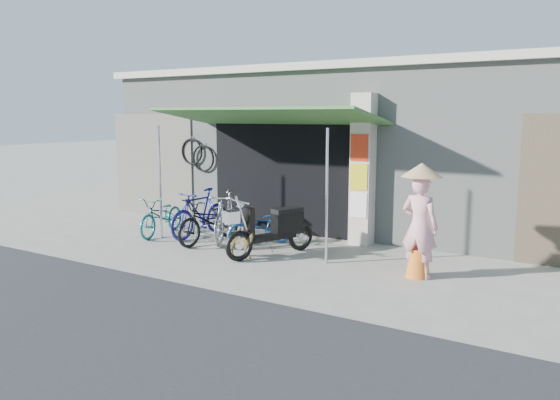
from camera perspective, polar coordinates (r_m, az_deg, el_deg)
The scene contains 14 objects.
ground at distance 9.49m, azimuth -2.15°, elevation -6.87°, with size 80.00×80.00×0.00m, color gray.
road_strip at distance 6.48m, azimuth -25.68°, elevation -15.41°, with size 80.00×6.00×0.01m, color #303133.
bicycle_shop at distance 13.69m, azimuth 9.75°, elevation 5.64°, with size 12.30×5.30×3.66m.
shop_pillar at distance 10.95m, azimuth 8.69°, elevation 3.13°, with size 0.42×0.44×3.00m.
awning at distance 10.99m, azimuth -1.43°, elevation 8.55°, with size 4.60×1.88×2.72m.
neighbour_left at distance 14.39m, azimuth -13.12°, elevation 3.56°, with size 2.60×0.06×2.60m, color #6B665B.
bike_teal at distance 12.06m, azimuth -12.23°, elevation -1.61°, with size 0.56×1.61×0.85m, color #18706D.
bike_blue at distance 11.73m, azimuth -8.35°, elevation -1.37°, with size 0.48×1.70×1.02m, color navy.
bike_black at distance 11.17m, azimuth -7.29°, elevation -2.11°, with size 0.61×1.76×0.92m, color black.
bike_silver at distance 11.23m, azimuth -5.66°, elevation -1.73°, with size 0.49×1.72×1.03m, color silver.
bike_navy at distance 10.79m, azimuth -1.91°, elevation -2.71°, with size 0.54×1.55×0.82m, color #205495.
street_dog at distance 9.88m, azimuth -4.29°, elevation -4.69°, with size 0.28×0.62×0.52m, color tan.
moped at distance 10.06m, azimuth -0.72°, elevation -3.06°, with size 0.94×1.83×1.09m.
nun at distance 8.90m, azimuth 14.40°, elevation -2.23°, with size 0.65×0.64×1.84m.
Camera 1 is at (5.08, -7.60, 2.57)m, focal length 35.00 mm.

